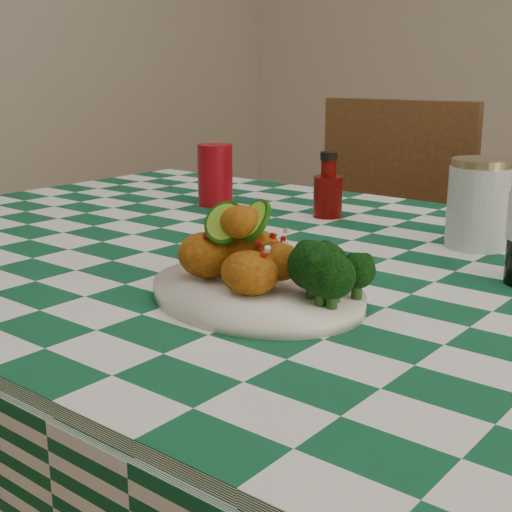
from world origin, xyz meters
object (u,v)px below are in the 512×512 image
Objects in this scene: fried_chicken_pile at (246,245)px; mason_jar at (479,204)px; plate at (256,293)px; red_tumbler at (215,175)px; dining_table at (301,490)px; ketchup_bottle at (328,185)px; wooden_chair_left at (362,288)px.

fried_chicken_pile is 1.08× the size of mason_jar.
red_tumbler is (-0.44, 0.42, 0.05)m from plate.
mason_jar reaches higher than dining_table.
plate is at bearing -71.24° from dining_table.
plate is 0.51m from ketchup_bottle.
dining_table is 11.17× the size of fried_chicken_pile.
wooden_chair_left reaches higher than dining_table.
red_tumbler is 0.55m from mason_jar.
mason_jar is (0.17, 0.21, 0.46)m from dining_table.
dining_table is 13.58× the size of red_tumbler.
dining_table is 0.83m from wooden_chair_left.
wooden_chair_left is at bearing 112.58° from ketchup_bottle.
red_tumbler is at bearing 136.58° from plate.
wooden_chair_left reaches higher than mason_jar.
fried_chicken_pile is (0.05, -0.20, 0.46)m from dining_table.
red_tumbler reaches higher than plate.
ketchup_bottle is (0.24, 0.04, -0.00)m from red_tumbler.
mason_jar is (0.12, 0.42, 0.00)m from fried_chicken_pile.
plate is 1.09m from wooden_chair_left.
mason_jar is 0.83m from wooden_chair_left.
ketchup_bottle is at bearing 111.94° from fried_chicken_pile.
fried_chicken_pile is 1.23× the size of ketchup_bottle.
ketchup_bottle is 0.12× the size of wooden_chair_left.
plate reaches higher than dining_table.
fried_chicken_pile is at bearing -68.06° from ketchup_bottle.
plate is 0.06m from fried_chicken_pile.
ketchup_bottle reaches higher than dining_table.
ketchup_bottle is (-0.19, 0.46, -0.01)m from fried_chicken_pile.
mason_jar is (0.10, 0.42, 0.06)m from plate.
ketchup_bottle is 0.31m from mason_jar.
dining_table is at bearing -62.95° from ketchup_bottle.
plate is at bearing -66.47° from ketchup_bottle.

